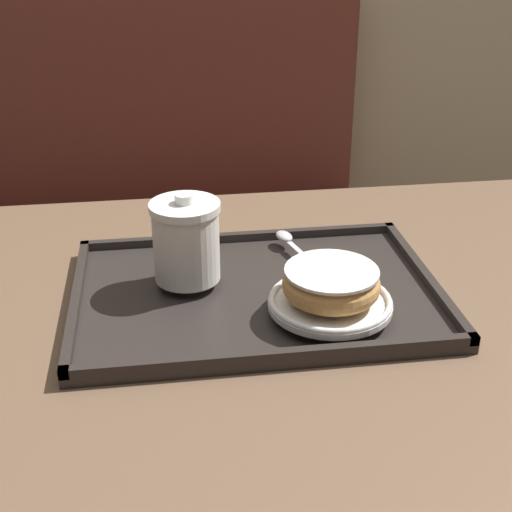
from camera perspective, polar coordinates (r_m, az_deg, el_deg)
name	(u,v)px	position (r m, az deg, el deg)	size (l,w,h in m)	color
booth_bench	(107,273)	(1.89, -11.82, -1.34)	(1.32, 0.44, 1.00)	brown
cafe_table	(279,396)	(1.03, 1.86, -11.14)	(1.04, 0.79, 0.70)	brown
serving_tray	(256,294)	(0.95, 0.00, -3.06)	(0.48, 0.33, 0.02)	#282321
coffee_cup_front	(186,241)	(0.93, -5.61, 1.24)	(0.09, 0.09, 0.12)	white
plate_with_chocolate_donut	(330,302)	(0.89, 5.95, -3.67)	(0.15, 0.15, 0.01)	white
donut_chocolate_glazed	(331,283)	(0.88, 6.03, -2.19)	(0.12, 0.12, 0.04)	tan
spoon	(289,241)	(1.05, 2.66, 1.20)	(0.05, 0.13, 0.01)	silver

